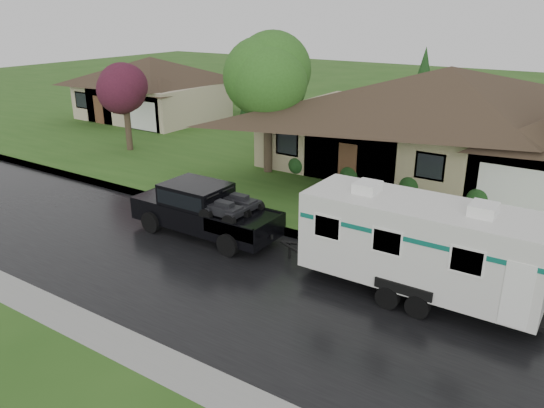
{
  "coord_description": "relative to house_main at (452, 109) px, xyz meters",
  "views": [
    {
      "loc": [
        9.81,
        -14.46,
        8.61
      ],
      "look_at": [
        -1.14,
        2.0,
        1.24
      ],
      "focal_mm": 35.0,
      "sensor_mm": 36.0,
      "label": 1
    }
  ],
  "objects": [
    {
      "name": "curb",
      "position": [
        -2.29,
        -11.59,
        -3.52
      ],
      "size": [
        140.0,
        0.5,
        0.15
      ],
      "primitive_type": "cube",
      "color": "gray",
      "rests_on": "ground"
    },
    {
      "name": "shrub_row",
      "position": [
        -0.29,
        -4.54,
        -2.94
      ],
      "size": [
        13.6,
        1.0,
        1.0
      ],
      "color": "#143814",
      "rests_on": "lawn"
    },
    {
      "name": "lawn",
      "position": [
        -2.29,
        1.16,
        -3.52
      ],
      "size": [
        140.0,
        26.0,
        0.15
      ],
      "primitive_type": "cube",
      "color": "#2A531A",
      "rests_on": "ground"
    },
    {
      "name": "travel_trailer",
      "position": [
        3.13,
        -13.45,
        -1.76
      ],
      "size": [
        7.67,
        2.7,
        3.44
      ],
      "color": "silver",
      "rests_on": "ground"
    },
    {
      "name": "house_far",
      "position": [
        -24.07,
        2.02,
        -0.62
      ],
      "size": [
        10.8,
        8.64,
        5.8
      ],
      "color": "tan",
      "rests_on": "lawn"
    },
    {
      "name": "pickup_truck",
      "position": [
        -5.69,
        -13.45,
        -2.48
      ],
      "size": [
        6.22,
        2.36,
        2.07
      ],
      "color": "black",
      "rests_on": "ground"
    },
    {
      "name": "tree_red",
      "position": [
        -18.02,
        -6.13,
        0.23
      ],
      "size": [
        3.2,
        3.2,
        5.3
      ],
      "color": "#382B1E",
      "rests_on": "lawn"
    },
    {
      "name": "tree_left_green",
      "position": [
        -8.1,
        -5.22,
        1.54
      ],
      "size": [
        4.33,
        4.33,
        7.17
      ],
      "color": "#382B1E",
      "rests_on": "lawn"
    },
    {
      "name": "house_main",
      "position": [
        0.0,
        0.0,
        0.0
      ],
      "size": [
        19.44,
        10.8,
        6.9
      ],
      "color": "tan",
      "rests_on": "lawn"
    },
    {
      "name": "ground",
      "position": [
        -2.29,
        -13.84,
        -3.59
      ],
      "size": [
        140.0,
        140.0,
        0.0
      ],
      "primitive_type": "plane",
      "color": "#2A531A",
      "rests_on": "ground"
    },
    {
      "name": "road",
      "position": [
        -2.29,
        -15.84,
        -3.59
      ],
      "size": [
        140.0,
        8.0,
        0.01
      ],
      "primitive_type": "cube",
      "color": "black",
      "rests_on": "ground"
    }
  ]
}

